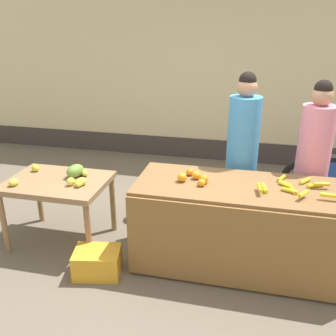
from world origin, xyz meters
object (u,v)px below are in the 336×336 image
at_px(produce_sack, 147,201).
at_px(vendor_woman_blue_shirt, 242,157).
at_px(vendor_woman_pink_shirt, 312,165).
at_px(produce_crate, 98,262).

bearing_deg(produce_sack, vendor_woman_blue_shirt, -3.56).
bearing_deg(produce_sack, vendor_woman_pink_shirt, -2.65).
height_order(vendor_woman_blue_shirt, produce_sack, vendor_woman_blue_shirt).
distance_m(vendor_woman_blue_shirt, vendor_woman_pink_shirt, 0.73).
xyz_separation_m(vendor_woman_blue_shirt, vendor_woman_pink_shirt, (0.73, -0.02, -0.03)).
relative_size(vendor_woman_blue_shirt, produce_sack, 4.11).
bearing_deg(produce_crate, vendor_woman_pink_shirt, 28.94).
distance_m(produce_crate, produce_sack, 1.21).
xyz_separation_m(vendor_woman_pink_shirt, produce_crate, (-2.00, -1.11, -0.77)).
height_order(vendor_woman_pink_shirt, produce_sack, vendor_woman_pink_shirt).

